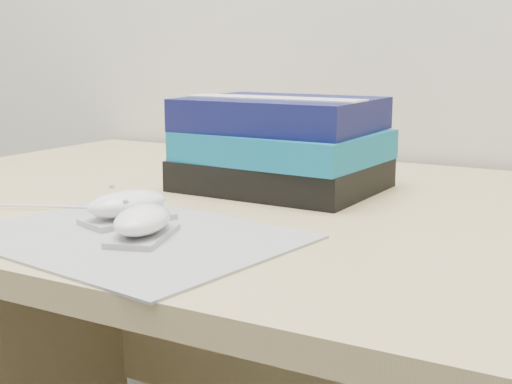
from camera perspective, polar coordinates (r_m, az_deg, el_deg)
The scene contains 7 objects.
desk at distance 1.03m, azimuth 11.62°, elevation -13.76°, with size 1.60×0.80×0.73m.
mousepad at distance 0.78m, azimuth -9.97°, elevation -3.51°, with size 0.34×0.26×0.00m, color gray.
mouse_rear at distance 0.84m, azimuth -10.25°, elevation -1.14°, with size 0.09×0.11×0.04m.
mouse_front at distance 0.76m, azimuth -9.06°, elevation -2.44°, with size 0.08×0.11×0.04m.
usb_cable at distance 0.94m, azimuth -16.65°, elevation -1.10°, with size 0.00×0.00×0.23m, color white.
book_stack at distance 1.03m, azimuth 2.10°, elevation 3.82°, with size 0.28×0.23×0.13m.
pouch at distance 1.14m, azimuth -0.04°, elevation 4.04°, with size 0.13×0.09×0.11m.
Camera 1 is at (0.28, 0.75, 0.93)m, focal length 50.00 mm.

